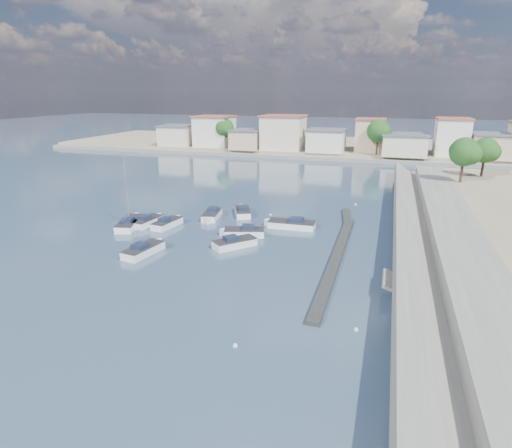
{
  "coord_description": "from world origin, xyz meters",
  "views": [
    {
      "loc": [
        11.07,
        -28.98,
        15.55
      ],
      "look_at": [
        -2.46,
        14.18,
        1.4
      ],
      "focal_mm": 30.0,
      "sensor_mm": 36.0,
      "label": 1
    }
  ],
  "objects": [
    {
      "name": "motorboat_e",
      "position": [
        -13.55,
        14.43,
        0.38
      ],
      "size": [
        2.3,
        4.81,
        1.48
      ],
      "color": "white",
      "rests_on": "ground"
    },
    {
      "name": "motorboat_h",
      "position": [
        -3.37,
        10.36,
        0.38
      ],
      "size": [
        4.32,
        4.55,
        1.48
      ],
      "color": "white",
      "rests_on": "ground"
    },
    {
      "name": "far_shore_land",
      "position": [
        0.0,
        92.0,
        0.7
      ],
      "size": [
        160.0,
        40.0,
        1.4
      ],
      "primitive_type": "cube",
      "color": "gray",
      "rests_on": "ground"
    },
    {
      "name": "motorboat_g",
      "position": [
        -9.9,
        19.04,
        0.38
      ],
      "size": [
        2.56,
        5.24,
        1.48
      ],
      "color": "white",
      "rests_on": "ground"
    },
    {
      "name": "breakwater",
      "position": [
        6.9,
        12.69,
        0.17
      ],
      "size": [
        2.0,
        31.02,
        0.35
      ],
      "color": "black",
      "rests_on": "ground"
    },
    {
      "name": "sailboat",
      "position": [
        -17.95,
        13.15,
        0.42
      ],
      "size": [
        3.54,
        6.36,
        9.0
      ],
      "color": "white",
      "rests_on": "ground"
    },
    {
      "name": "motorboat_b",
      "position": [
        -16.26,
        14.43,
        0.38
      ],
      "size": [
        2.35,
        5.09,
        1.48
      ],
      "color": "white",
      "rests_on": "ground"
    },
    {
      "name": "motorboat_f",
      "position": [
        -6.78,
        21.96,
        0.38
      ],
      "size": [
        3.42,
        4.88,
        1.48
      ],
      "color": "white",
      "rests_on": "ground"
    },
    {
      "name": "motorboat_a",
      "position": [
        -11.43,
        5.76,
        0.38
      ],
      "size": [
        2.54,
        5.27,
        1.48
      ],
      "color": "white",
      "rests_on": "ground"
    },
    {
      "name": "far_town",
      "position": [
        10.71,
        76.92,
        4.93
      ],
      "size": [
        113.01,
        12.8,
        8.35
      ],
      "color": "beige",
      "rests_on": "far_shore_land"
    },
    {
      "name": "motorboat_d",
      "position": [
        -3.96,
        13.76,
        0.38
      ],
      "size": [
        5.04,
        3.02,
        1.48
      ],
      "color": "white",
      "rests_on": "ground"
    },
    {
      "name": "shore_trees",
      "position": [
        8.34,
        68.11,
        6.22
      ],
      "size": [
        74.56,
        38.32,
        7.92
      ],
      "color": "#38281E",
      "rests_on": "ground"
    },
    {
      "name": "ground",
      "position": [
        0.0,
        40.0,
        0.0
      ],
      "size": [
        400.0,
        400.0,
        0.0
      ],
      "primitive_type": "plane",
      "color": "#283D51",
      "rests_on": "ground"
    },
    {
      "name": "seawall_walkway",
      "position": [
        18.5,
        13.0,
        0.9
      ],
      "size": [
        5.0,
        90.0,
        1.8
      ],
      "primitive_type": "cube",
      "color": "slate",
      "rests_on": "ground"
    },
    {
      "name": "motorboat_c",
      "position": [
        0.38,
        18.29,
        0.38
      ],
      "size": [
        6.15,
        2.26,
        1.48
      ],
      "color": "white",
      "rests_on": "ground"
    },
    {
      "name": "far_shore_quay",
      "position": [
        0.0,
        71.0,
        0.4
      ],
      "size": [
        160.0,
        2.5,
        0.8
      ],
      "primitive_type": "cube",
      "color": "slate",
      "rests_on": "ground"
    },
    {
      "name": "mooring_buoys",
      "position": [
        6.08,
        12.57,
        0.05
      ],
      "size": [
        16.48,
        38.61,
        0.34
      ],
      "color": "white",
      "rests_on": "ground"
    }
  ]
}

